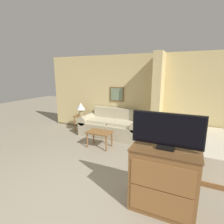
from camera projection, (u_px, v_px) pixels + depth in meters
ground_plane at (64, 205)px, 2.74m from camera, size 20.00×20.00×0.00m
wall_back at (135, 96)px, 5.66m from camera, size 6.50×0.16×2.60m
wall_partition_pillar at (157, 99)px, 5.03m from camera, size 0.24×0.59×2.60m
couch at (112, 126)px, 5.69m from camera, size 2.06×0.84×0.88m
coffee_table at (100, 134)px, 4.82m from camera, size 0.67×0.43×0.45m
side_table at (81, 118)px, 6.14m from camera, size 0.39×0.39×0.57m
table_lamp at (81, 107)px, 6.05m from camera, size 0.31×0.31×0.45m
tv_dresser at (163, 179)px, 2.58m from camera, size 0.96×0.53×0.98m
tv at (167, 131)px, 2.41m from camera, size 0.97×0.16×0.52m
bed at (192, 148)px, 4.15m from camera, size 1.51×2.07×0.57m
backpack at (189, 129)px, 3.93m from camera, size 0.28×0.24×0.44m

